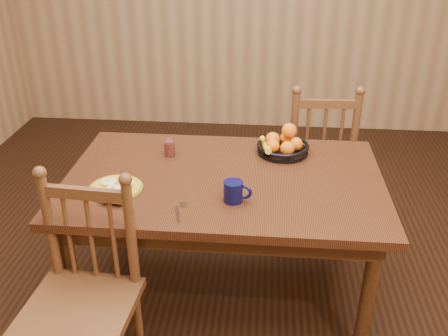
# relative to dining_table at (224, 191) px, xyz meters

# --- Properties ---
(room) EXTENTS (4.52, 5.02, 2.72)m
(room) POSITION_rel_dining_table_xyz_m (0.00, 0.00, 0.68)
(room) COLOR black
(room) RESTS_ON ground
(dining_table) EXTENTS (1.60, 1.00, 0.75)m
(dining_table) POSITION_rel_dining_table_xyz_m (0.00, 0.00, 0.00)
(dining_table) COLOR black
(dining_table) RESTS_ON ground
(chair_far) EXTENTS (0.48, 0.46, 1.00)m
(chair_far) POSITION_rel_dining_table_xyz_m (0.55, 0.80, -0.18)
(chair_far) COLOR #462815
(chair_far) RESTS_ON ground
(chair_near) EXTENTS (0.48, 0.46, 0.99)m
(chair_near) POSITION_rel_dining_table_xyz_m (-0.55, -0.64, -0.18)
(chair_near) COLOR #462815
(chair_near) RESTS_ON ground
(breakfast_plate) EXTENTS (0.26, 0.29, 0.04)m
(breakfast_plate) POSITION_rel_dining_table_xyz_m (-0.51, -0.18, 0.10)
(breakfast_plate) COLOR #59601E
(breakfast_plate) RESTS_ON dining_table
(fork) EXTENTS (0.06, 0.18, 0.00)m
(fork) POSITION_rel_dining_table_xyz_m (-0.17, -0.34, 0.09)
(fork) COLOR silver
(fork) RESTS_ON dining_table
(spoon) EXTENTS (0.05, 0.16, 0.01)m
(spoon) POSITION_rel_dining_table_xyz_m (-0.50, -0.13, 0.09)
(spoon) COLOR silver
(spoon) RESTS_ON dining_table
(coffee_mug) EXTENTS (0.13, 0.09, 0.10)m
(coffee_mug) POSITION_rel_dining_table_xyz_m (0.07, -0.23, 0.14)
(coffee_mug) COLOR #090B34
(coffee_mug) RESTS_ON dining_table
(juice_glass) EXTENTS (0.06, 0.06, 0.09)m
(juice_glass) POSITION_rel_dining_table_xyz_m (-0.32, 0.22, 0.13)
(juice_glass) COLOR silver
(juice_glass) RESTS_ON dining_table
(fruit_bowl) EXTENTS (0.29, 0.29, 0.17)m
(fruit_bowl) POSITION_rel_dining_table_xyz_m (0.30, 0.31, 0.13)
(fruit_bowl) COLOR black
(fruit_bowl) RESTS_ON dining_table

